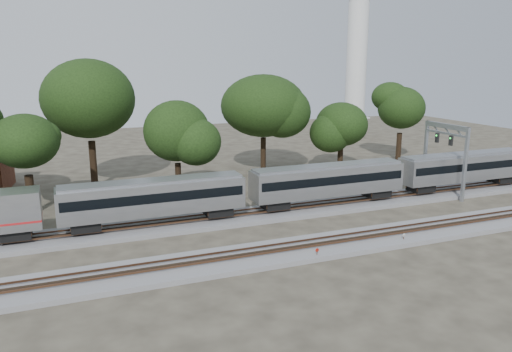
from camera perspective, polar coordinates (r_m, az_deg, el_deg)
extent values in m
plane|color=#383328|center=(44.36, 1.53, -7.06)|extent=(160.00, 160.00, 0.00)
cube|color=slate|center=(49.57, -1.20, -4.63)|extent=(160.00, 5.00, 0.40)
cube|color=brown|center=(48.79, -0.91, -4.36)|extent=(160.00, 0.08, 0.15)
cube|color=brown|center=(50.07, -1.49, -3.90)|extent=(160.00, 0.08, 0.15)
cube|color=slate|center=(40.88, 3.75, -8.58)|extent=(160.00, 5.00, 0.40)
cube|color=brown|center=(40.12, 4.21, -8.33)|extent=(160.00, 0.08, 0.15)
cube|color=brown|center=(41.32, 3.34, -7.66)|extent=(160.00, 0.08, 0.15)
cube|color=black|center=(46.65, -25.79, -5.88)|extent=(2.51, 2.12, 0.87)
cube|color=#B6B9BE|center=(46.53, -11.60, -2.43)|extent=(16.80, 2.90, 2.90)
cube|color=black|center=(46.46, -11.61, -2.08)|extent=(16.22, 2.95, 0.87)
cube|color=gray|center=(46.16, -11.68, -0.64)|extent=(16.42, 2.32, 0.34)
cube|color=black|center=(46.48, -18.91, -5.32)|extent=(2.51, 2.12, 0.87)
cube|color=black|center=(48.41, -4.38, -3.91)|extent=(2.51, 2.12, 0.87)
cube|color=#B6B9BE|center=(52.62, 8.26, -0.50)|extent=(16.80, 2.90, 2.90)
cube|color=black|center=(52.55, 8.27, -0.19)|extent=(16.22, 2.95, 0.87)
cube|color=gray|center=(52.29, 8.31, 1.10)|extent=(16.42, 2.32, 0.34)
cube|color=black|center=(50.43, 2.16, -3.18)|extent=(2.51, 2.12, 0.87)
cube|color=black|center=(56.28, 13.58, -1.81)|extent=(2.51, 2.12, 0.87)
cube|color=#B6B9BE|center=(63.50, 22.65, 0.96)|extent=(16.80, 2.90, 2.90)
cube|color=black|center=(63.45, 22.68, 1.21)|extent=(16.22, 2.95, 0.87)
cube|color=gray|center=(63.23, 22.77, 2.28)|extent=(16.42, 2.32, 0.34)
cube|color=black|center=(59.88, 18.30, -1.23)|extent=(2.51, 2.12, 0.87)
cube|color=black|center=(68.21, 26.20, -0.22)|extent=(2.51, 2.12, 0.87)
cylinder|color=#512D19|center=(39.84, 6.99, -8.90)|extent=(0.06, 0.06, 0.84)
cylinder|color=#A1150B|center=(39.71, 7.00, -8.40)|extent=(0.30, 0.06, 0.30)
cylinder|color=#512D19|center=(44.66, 16.53, -6.93)|extent=(0.05, 0.05, 0.81)
cylinder|color=silver|center=(44.54, 16.56, -6.50)|extent=(0.28, 0.12, 0.29)
cube|color=#512D19|center=(42.40, 11.40, -8.08)|extent=(0.58, 0.47, 0.30)
cylinder|color=silver|center=(102.71, 11.40, 12.15)|extent=(4.02, 4.02, 28.15)
cone|color=silver|center=(103.56, 11.10, 5.47)|extent=(6.43, 6.43, 4.02)
cube|color=gray|center=(58.94, 22.78, 1.16)|extent=(0.32, 0.32, 8.29)
cube|color=gray|center=(63.60, 18.76, 2.30)|extent=(0.32, 0.32, 8.29)
cube|color=gray|center=(60.65, 20.99, 5.34)|extent=(0.37, 6.82, 0.55)
cube|color=gray|center=(60.75, 20.92, 4.57)|extent=(0.23, 6.82, 0.23)
cube|color=black|center=(59.86, 21.38, 3.79)|extent=(0.23, 0.46, 1.11)
cube|color=black|center=(61.47, 19.99, 4.12)|extent=(0.23, 0.46, 1.11)
cylinder|color=black|center=(55.38, -24.36, -1.96)|extent=(0.70, 0.70, 4.05)
ellipsoid|color=black|center=(54.33, -24.90, 3.65)|extent=(7.63, 7.63, 6.48)
cylinder|color=black|center=(63.35, -18.09, 1.19)|extent=(0.70, 0.70, 5.87)
ellipsoid|color=black|center=(62.29, -18.61, 8.38)|extent=(11.07, 11.07, 9.41)
cylinder|color=black|center=(56.17, -8.85, -0.65)|extent=(0.70, 0.70, 4.19)
ellipsoid|color=black|center=(55.12, -9.06, 5.11)|extent=(7.91, 7.91, 6.72)
cylinder|color=black|center=(68.32, 0.83, 2.32)|extent=(0.70, 0.70, 5.04)
ellipsoid|color=black|center=(67.38, 0.85, 8.04)|extent=(9.50, 9.50, 8.08)
cylinder|color=black|center=(70.24, 9.59, 1.85)|extent=(0.70, 0.70, 3.65)
ellipsoid|color=black|center=(69.46, 9.74, 5.86)|extent=(6.88, 6.88, 5.85)
cylinder|color=black|center=(79.89, 15.99, 3.17)|extent=(0.70, 0.70, 4.46)
ellipsoid|color=black|center=(79.12, 16.27, 7.49)|extent=(8.41, 8.41, 7.15)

